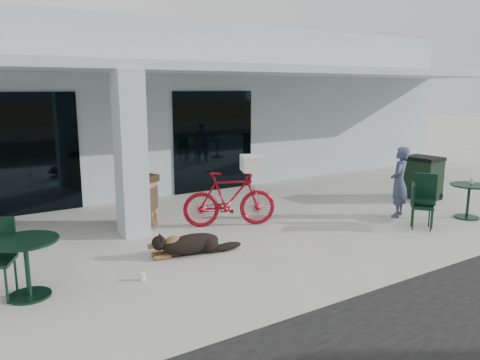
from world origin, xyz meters
TOP-DOWN VIEW (x-y plane):
  - ground at (0.00, 0.00)m, footprint 80.00×80.00m
  - building at (0.00, 8.50)m, footprint 22.00×7.00m
  - storefront_glass_left at (-3.20, 4.98)m, footprint 2.80×0.06m
  - storefront_glass_right at (1.80, 4.98)m, footprint 2.40×0.06m
  - column at (-1.50, 2.30)m, footprint 0.50×0.50m
  - overhang at (0.00, 3.60)m, footprint 22.00×2.80m
  - bicycle at (0.34, 1.77)m, footprint 1.94×1.23m
  - laundry_basket at (0.75, 1.59)m, footprint 0.57×0.64m
  - dog at (-1.07, 0.70)m, footprint 1.25×0.61m
  - cup_near_dog at (-2.18, 0.10)m, footprint 0.12×0.12m
  - cafe_table_near at (-3.67, 0.40)m, footprint 0.94×0.94m
  - cafe_table_far at (5.02, -0.50)m, footprint 0.96×0.96m
  - cafe_chair_far_a at (3.50, -0.46)m, footprint 0.61×0.61m
  - cafe_chair_far_b at (3.71, -0.32)m, footprint 0.70×0.69m
  - person at (3.83, 0.40)m, footprint 0.67×0.59m
  - cup_on_table at (5.19, -0.44)m, footprint 0.10×0.10m
  - trash_receptacle at (-1.20, 2.80)m, footprint 0.81×0.81m
  - wheeled_bin at (5.74, 1.20)m, footprint 0.72×0.89m

SIDE VIEW (x-z plane):
  - ground at x=0.00m, z-range 0.00..0.00m
  - cup_near_dog at x=-2.18m, z-range 0.00..0.11m
  - dog at x=-1.07m, z-range 0.00..0.40m
  - cafe_table_far at x=5.02m, z-range 0.00..0.74m
  - cafe_table_near at x=-3.67m, z-range 0.00..0.81m
  - cafe_chair_far_a at x=3.50m, z-range 0.00..0.92m
  - trash_receptacle at x=-1.20m, z-range 0.00..1.05m
  - cafe_chair_far_b at x=3.71m, z-range 0.00..1.05m
  - wheeled_bin at x=5.74m, z-range 0.00..1.09m
  - bicycle at x=0.34m, z-range 0.00..1.13m
  - person at x=3.83m, z-range 0.00..1.54m
  - cup_on_table at x=5.19m, z-range 0.74..0.86m
  - laundry_basket at x=0.75m, z-range 1.13..1.45m
  - storefront_glass_left at x=-3.20m, z-range 0.00..2.70m
  - storefront_glass_right at x=1.80m, z-range 0.00..2.70m
  - column at x=-1.50m, z-range 0.00..3.12m
  - building at x=0.00m, z-range 0.00..4.50m
  - overhang at x=0.00m, z-range 3.12..3.30m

